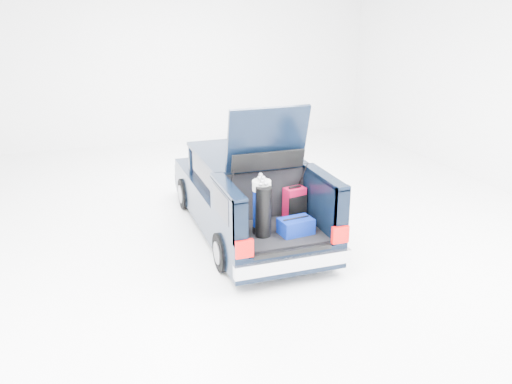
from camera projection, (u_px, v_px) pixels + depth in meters
name	position (u px, v px, depth m)	size (l,w,h in m)	color
ground	(247.00, 230.00, 9.87)	(14.00, 14.00, 0.00)	white
car	(245.00, 194.00, 9.73)	(1.87, 4.65, 2.47)	black
red_suitcase	(295.00, 203.00, 8.75)	(0.37, 0.28, 0.55)	maroon
black_golf_bag	(263.00, 211.00, 8.05)	(0.30, 0.32, 0.87)	black
blue_golf_bag	(262.00, 206.00, 8.16)	(0.34, 0.34, 0.95)	black
blue_duffel	(296.00, 226.00, 8.22)	(0.54, 0.38, 0.26)	navy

